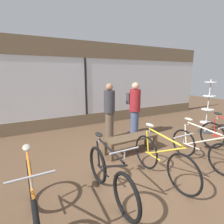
% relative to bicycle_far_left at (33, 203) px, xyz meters
% --- Properties ---
extents(ground_plane, '(24.00, 24.00, 0.00)m').
position_rel_bicycle_far_left_xyz_m(ground_plane, '(2.29, 0.20, -0.41)').
color(ground_plane, brown).
extents(shop_back_wall, '(12.00, 0.08, 3.20)m').
position_rel_bicycle_far_left_xyz_m(shop_back_wall, '(2.29, 4.24, 1.23)').
color(shop_back_wall, '#7A664C').
rests_on(shop_back_wall, ground_plane).
extents(bicycle_far_left, '(0.46, 1.78, 1.06)m').
position_rel_bicycle_far_left_xyz_m(bicycle_far_left, '(0.00, 0.00, 0.00)').
color(bicycle_far_left, black).
rests_on(bicycle_far_left, ground_plane).
extents(bicycle_left, '(0.46, 1.69, 1.03)m').
position_rel_bicycle_far_left_xyz_m(bicycle_left, '(1.16, 0.10, -0.02)').
color(bicycle_left, black).
rests_on(bicycle_left, ground_plane).
extents(bicycle_center, '(0.46, 1.71, 1.05)m').
position_rel_bicycle_far_left_xyz_m(bicycle_center, '(2.29, 0.08, 0.00)').
color(bicycle_center, black).
rests_on(bicycle_center, ground_plane).
extents(bicycle_right, '(0.46, 1.67, 1.02)m').
position_rel_bicycle_far_left_xyz_m(bicycle_right, '(3.47, 0.07, -0.02)').
color(bicycle_right, black).
rests_on(bicycle_right, ground_plane).
extents(accessory_rack, '(0.48, 0.48, 1.85)m').
position_rel_bicycle_far_left_xyz_m(accessory_rack, '(5.68, 1.43, 0.35)').
color(accessory_rack, '#333333').
rests_on(accessory_rack, ground_plane).
extents(display_bench, '(1.40, 0.44, 0.44)m').
position_rel_bicycle_far_left_xyz_m(display_bench, '(2.44, 1.33, -0.05)').
color(display_bench, brown).
rests_on(display_bench, ground_plane).
extents(customer_near_rack, '(0.48, 0.48, 1.74)m').
position_rel_bicycle_far_left_xyz_m(customer_near_rack, '(2.41, 2.49, 0.51)').
color(customer_near_rack, brown).
rests_on(customer_near_rack, ground_plane).
extents(customer_by_window, '(0.36, 0.50, 1.76)m').
position_rel_bicycle_far_left_xyz_m(customer_by_window, '(3.19, 2.27, 0.55)').
color(customer_by_window, '#424C6B').
rests_on(customer_by_window, ground_plane).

